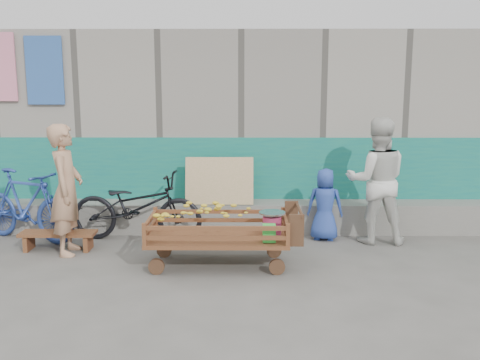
{
  "coord_description": "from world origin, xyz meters",
  "views": [
    {
      "loc": [
        0.66,
        -5.5,
        2.23
      ],
      "look_at": [
        0.61,
        1.2,
        1.0
      ],
      "focal_mm": 40.0,
      "sensor_mm": 36.0,
      "label": 1
    }
  ],
  "objects_px": {
    "bicycle_dark": "(137,207)",
    "bicycle_blue": "(26,205)",
    "woman": "(377,181)",
    "bench": "(58,237)",
    "vendor_man": "(67,190)",
    "banana_cart": "(215,223)",
    "child": "(325,204)"
  },
  "relations": [
    {
      "from": "bicycle_dark",
      "to": "bicycle_blue",
      "type": "distance_m",
      "value": 1.57
    },
    {
      "from": "woman",
      "to": "bicycle_dark",
      "type": "distance_m",
      "value": 3.39
    },
    {
      "from": "bench",
      "to": "vendor_man",
      "type": "height_order",
      "value": "vendor_man"
    },
    {
      "from": "banana_cart",
      "to": "bicycle_blue",
      "type": "xyz_separation_m",
      "value": [
        -2.74,
        1.05,
        -0.02
      ]
    },
    {
      "from": "woman",
      "to": "child",
      "type": "xyz_separation_m",
      "value": [
        -0.7,
        0.1,
        -0.36
      ]
    },
    {
      "from": "banana_cart",
      "to": "woman",
      "type": "xyz_separation_m",
      "value": [
        2.2,
        1.02,
        0.34
      ]
    },
    {
      "from": "banana_cart",
      "to": "woman",
      "type": "height_order",
      "value": "woman"
    },
    {
      "from": "woman",
      "to": "bench",
      "type": "bearing_deg",
      "value": 10.09
    },
    {
      "from": "woman",
      "to": "child",
      "type": "bearing_deg",
      "value": -3.32
    },
    {
      "from": "child",
      "to": "bicycle_blue",
      "type": "xyz_separation_m",
      "value": [
        -4.24,
        -0.07,
        -0.0
      ]
    },
    {
      "from": "bench",
      "to": "bicycle_blue",
      "type": "xyz_separation_m",
      "value": [
        -0.59,
        0.45,
        0.33
      ]
    },
    {
      "from": "child",
      "to": "vendor_man",
      "type": "bearing_deg",
      "value": 21.91
    },
    {
      "from": "bench",
      "to": "bicycle_blue",
      "type": "bearing_deg",
      "value": 143.14
    },
    {
      "from": "child",
      "to": "bicycle_dark",
      "type": "height_order",
      "value": "child"
    },
    {
      "from": "bicycle_dark",
      "to": "bicycle_blue",
      "type": "bearing_deg",
      "value": 96.87
    },
    {
      "from": "vendor_man",
      "to": "bicycle_dark",
      "type": "xyz_separation_m",
      "value": [
        0.78,
        0.58,
        -0.36
      ]
    },
    {
      "from": "bicycle_dark",
      "to": "banana_cart",
      "type": "bearing_deg",
      "value": -125.73
    },
    {
      "from": "woman",
      "to": "child",
      "type": "height_order",
      "value": "woman"
    },
    {
      "from": "banana_cart",
      "to": "bicycle_dark",
      "type": "xyz_separation_m",
      "value": [
        -1.17,
        1.06,
        -0.04
      ]
    },
    {
      "from": "vendor_man",
      "to": "bicycle_blue",
      "type": "height_order",
      "value": "vendor_man"
    },
    {
      "from": "vendor_man",
      "to": "banana_cart",
      "type": "bearing_deg",
      "value": -107.84
    },
    {
      "from": "child",
      "to": "bicycle_blue",
      "type": "height_order",
      "value": "child"
    },
    {
      "from": "bench",
      "to": "bicycle_blue",
      "type": "distance_m",
      "value": 0.81
    },
    {
      "from": "vendor_man",
      "to": "bicycle_dark",
      "type": "bearing_deg",
      "value": -57.4
    },
    {
      "from": "child",
      "to": "bicycle_blue",
      "type": "distance_m",
      "value": 4.24
    },
    {
      "from": "child",
      "to": "banana_cart",
      "type": "bearing_deg",
      "value": 48.13
    },
    {
      "from": "bench",
      "to": "woman",
      "type": "distance_m",
      "value": 4.42
    },
    {
      "from": "vendor_man",
      "to": "bicycle_dark",
      "type": "height_order",
      "value": "vendor_man"
    },
    {
      "from": "banana_cart",
      "to": "woman",
      "type": "bearing_deg",
      "value": 24.95
    },
    {
      "from": "woman",
      "to": "bicycle_blue",
      "type": "relative_size",
      "value": 1.03
    },
    {
      "from": "child",
      "to": "bicycle_dark",
      "type": "bearing_deg",
      "value": 12.65
    },
    {
      "from": "banana_cart",
      "to": "child",
      "type": "distance_m",
      "value": 1.87
    }
  ]
}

